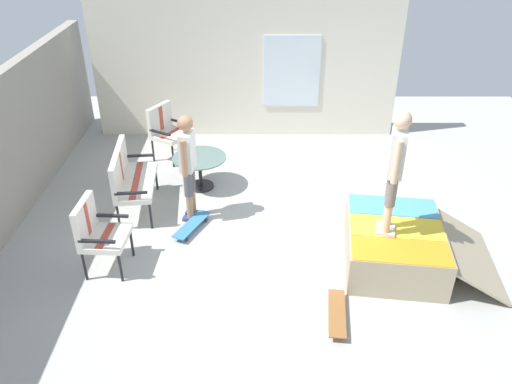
# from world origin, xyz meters

# --- Properties ---
(ground_plane) EXTENTS (12.00, 12.00, 0.10)m
(ground_plane) POSITION_xyz_m (0.00, 0.00, -0.05)
(ground_plane) COLOR #A8A8A3
(house_facade) EXTENTS (0.23, 6.00, 2.80)m
(house_facade) POSITION_xyz_m (3.80, 0.49, 1.40)
(house_facade) COLOR silver
(house_facade) RESTS_ON ground_plane
(skate_ramp) EXTENTS (1.80, 2.17, 0.56)m
(skate_ramp) POSITION_xyz_m (-0.53, -1.60, 0.28)
(skate_ramp) COLOR tan
(skate_ramp) RESTS_ON ground_plane
(patio_bench) EXTENTS (1.30, 0.67, 1.02)m
(patio_bench) POSITION_xyz_m (0.81, 2.27, 0.62)
(patio_bench) COLOR black
(patio_bench) RESTS_ON ground_plane
(patio_chair_near_house) EXTENTS (0.81, 0.79, 1.02)m
(patio_chair_near_house) POSITION_xyz_m (2.66, 1.98, 0.61)
(patio_chair_near_house) COLOR black
(patio_chair_near_house) RESTS_ON ground_plane
(patio_chair_by_wall) EXTENTS (0.65, 0.58, 1.02)m
(patio_chair_by_wall) POSITION_xyz_m (-0.66, 2.37, 0.61)
(patio_chair_by_wall) COLOR black
(patio_chair_by_wall) RESTS_ON ground_plane
(patio_table) EXTENTS (0.90, 0.90, 0.57)m
(patio_table) POSITION_xyz_m (1.51, 1.24, 0.40)
(patio_table) COLOR black
(patio_table) RESTS_ON ground_plane
(person_watching) EXTENTS (0.48, 0.28, 1.69)m
(person_watching) POSITION_xyz_m (0.56, 1.29, 0.99)
(person_watching) COLOR navy
(person_watching) RESTS_ON ground_plane
(person_skater) EXTENTS (0.47, 0.30, 1.67)m
(person_skater) POSITION_xyz_m (-0.61, -1.39, 1.53)
(person_skater) COLOR silver
(person_skater) RESTS_ON skate_ramp
(skateboard_by_bench) EXTENTS (0.81, 0.52, 0.10)m
(skateboard_by_bench) POSITION_xyz_m (0.22, 1.26, 0.08)
(skateboard_by_bench) COLOR #3372B2
(skateboard_by_bench) RESTS_ON ground_plane
(skateboard_spare) EXTENTS (0.82, 0.29, 0.10)m
(skateboard_spare) POSITION_xyz_m (-1.63, -0.67, 0.08)
(skateboard_spare) COLOR brown
(skateboard_spare) RESTS_ON ground_plane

